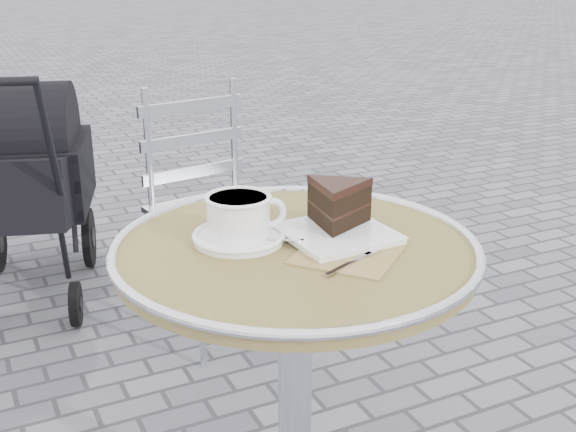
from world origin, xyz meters
name	(u,v)px	position (x,y,z in m)	size (l,w,h in m)	color
cafe_table	(295,320)	(0.00, 0.00, 0.57)	(0.72, 0.72, 0.74)	silver
cappuccino_set	(240,221)	(-0.09, 0.07, 0.77)	(0.19, 0.18, 0.09)	white
cake_plate_set	(338,211)	(0.10, 0.02, 0.78)	(0.25, 0.32, 0.11)	#967A52
bistro_chair	(205,182)	(0.19, 1.07, 0.53)	(0.44, 0.44, 0.86)	silver
baby_stroller	(25,190)	(-0.34, 1.62, 0.42)	(0.64, 0.97, 0.93)	black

